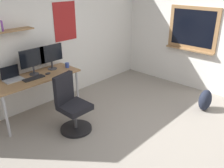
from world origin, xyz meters
TOP-DOWN VIEW (x-y plane):
  - ground_plane at (0.00, 0.00)m, footprint 5.20×5.20m
  - wall_back at (-0.00, 2.45)m, footprint 5.00×0.30m
  - desk at (-0.67, 2.07)m, footprint 1.53×0.60m
  - office_chair at (-0.55, 1.26)m, footprint 0.52×0.53m
  - laptop at (-1.01, 2.21)m, footprint 0.31×0.21m
  - monitor_primary at (-0.63, 2.17)m, footprint 0.46×0.17m
  - monitor_secondary at (-0.25, 2.17)m, footprint 0.46×0.17m
  - keyboard at (-0.74, 1.99)m, footprint 0.37×0.13m
  - computer_mouse at (-0.46, 1.99)m, footprint 0.10×0.06m
  - coffee_mug at (-0.00, 2.04)m, footprint 0.08×0.08m
  - backpack at (1.56, -0.08)m, footprint 0.32×0.22m

SIDE VIEW (x-z plane):
  - ground_plane at x=0.00m, z-range 0.00..0.00m
  - backpack at x=1.56m, z-range 0.00..0.41m
  - office_chair at x=-0.55m, z-range -0.07..0.88m
  - desk at x=-0.67m, z-range 0.30..1.06m
  - keyboard at x=-0.74m, z-range 0.76..0.78m
  - computer_mouse at x=-0.46m, z-range 0.76..0.79m
  - coffee_mug at x=0.00m, z-range 0.76..0.85m
  - laptop at x=-1.01m, z-range 0.70..0.93m
  - monitor_primary at x=-0.63m, z-range 0.80..1.26m
  - monitor_secondary at x=-0.25m, z-range 0.80..1.26m
  - wall_back at x=0.00m, z-range 0.00..2.60m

